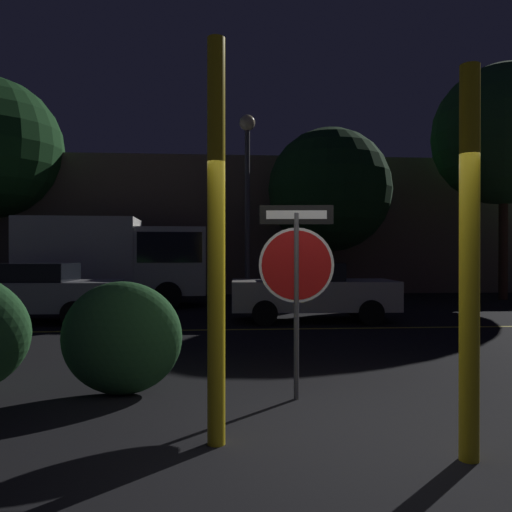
# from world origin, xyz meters

# --- Properties ---
(ground_plane) EXTENTS (260.00, 260.00, 0.00)m
(ground_plane) POSITION_xyz_m (0.00, 0.00, 0.00)
(ground_plane) COLOR black
(road_center_stripe) EXTENTS (32.79, 0.12, 0.01)m
(road_center_stripe) POSITION_xyz_m (0.00, 6.64, 0.00)
(road_center_stripe) COLOR gold
(road_center_stripe) RESTS_ON ground_plane
(stop_sign) EXTENTS (0.87, 0.11, 2.25)m
(stop_sign) POSITION_xyz_m (-0.11, 1.34, 1.56)
(stop_sign) COLOR #4C4C51
(stop_sign) RESTS_ON ground_plane
(yellow_pole_left) EXTENTS (0.16, 0.16, 3.59)m
(yellow_pole_left) POSITION_xyz_m (-1.03, 0.04, 1.80)
(yellow_pole_left) COLOR yellow
(yellow_pole_left) RESTS_ON ground_plane
(yellow_pole_right) EXTENTS (0.16, 0.16, 3.22)m
(yellow_pole_right) POSITION_xyz_m (1.03, -0.46, 1.61)
(yellow_pole_right) COLOR yellow
(yellow_pole_right) RESTS_ON ground_plane
(hedge_bush_1) EXTENTS (1.43, 0.70, 1.36)m
(hedge_bush_1) POSITION_xyz_m (-2.16, 1.68, 0.68)
(hedge_bush_1) COLOR #285B2D
(hedge_bush_1) RESTS_ON ground_plane
(passing_car_1) EXTENTS (4.22, 2.03, 1.45)m
(passing_car_1) POSITION_xyz_m (-5.55, 8.23, 0.74)
(passing_car_1) COLOR #9E9EA3
(passing_car_1) RESTS_ON ground_plane
(passing_car_2) EXTENTS (4.18, 1.94, 1.46)m
(passing_car_2) POSITION_xyz_m (1.33, 7.92, 0.74)
(passing_car_2) COLOR silver
(passing_car_2) RESTS_ON ground_plane
(delivery_truck) EXTENTS (5.74, 2.66, 2.79)m
(delivery_truck) POSITION_xyz_m (-4.17, 11.77, 1.56)
(delivery_truck) COLOR silver
(delivery_truck) RESTS_ON ground_plane
(street_lamp) EXTENTS (0.51, 0.51, 6.14)m
(street_lamp) POSITION_xyz_m (-0.09, 11.63, 4.28)
(street_lamp) COLOR #4C4C51
(street_lamp) RESTS_ON ground_plane
(tree_1) EXTENTS (5.09, 5.09, 8.57)m
(tree_1) POSITION_xyz_m (9.38, 13.11, 6.01)
(tree_1) COLOR #422D1E
(tree_1) RESTS_ON ground_plane
(tree_2) EXTENTS (4.75, 4.75, 6.50)m
(tree_2) POSITION_xyz_m (3.26, 14.58, 4.12)
(tree_2) COLOR #422D1E
(tree_2) RESTS_ON ground_plane
(building_backdrop) EXTENTS (28.48, 4.96, 5.75)m
(building_backdrop) POSITION_xyz_m (2.56, 18.68, 2.88)
(building_backdrop) COLOR #6B5B4C
(building_backdrop) RESTS_ON ground_plane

